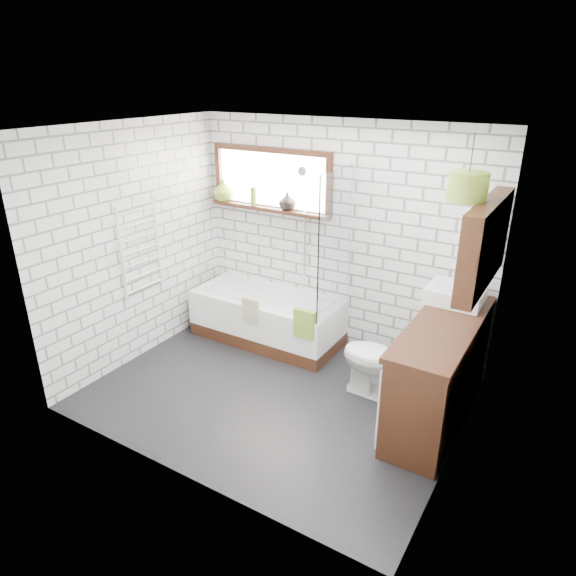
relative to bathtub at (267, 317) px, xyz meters
The scene contains 22 objects.
floor 1.19m from the bathtub, 53.07° to the right, with size 3.40×2.60×0.01m, color black.
ceiling 2.51m from the bathtub, 53.07° to the right, with size 3.40×2.60×0.01m, color white.
wall_back 1.25m from the bathtub, 29.03° to the left, with size 3.40×0.01×2.50m, color white.
wall_front 2.53m from the bathtub, 72.73° to the right, with size 3.40×0.01×2.50m, color white.
wall_left 1.68m from the bathtub, 137.72° to the right, with size 0.01×2.60×2.50m, color white.
wall_right 2.75m from the bathtub, 21.01° to the right, with size 0.01×2.60×2.50m, color white.
window 1.57m from the bathtub, 114.97° to the left, with size 1.52×0.16×0.68m, color black.
towel_radiator 1.62m from the bathtub, 136.43° to the right, with size 0.06×0.52×1.00m, color white.
mirror_cabinet 2.71m from the bathtub, ahead, with size 0.16×1.20×0.70m, color black.
shower_riser 1.16m from the bathtub, 49.26° to the left, with size 0.02×0.02×1.30m, color silver.
bathtub is the anchor object (origin of this frame).
shower_screen 1.33m from the bathtub, ahead, with size 0.02×0.72×1.50m, color white.
towel_green 0.84m from the bathtub, 28.12° to the right, with size 0.23×0.06×0.31m, color olive.
towel_beige 0.46m from the bathtub, 84.70° to the right, with size 0.20×0.05×0.26m, color tan.
vanity 2.18m from the bathtub, 12.06° to the right, with size 0.53×1.65×0.94m, color black.
basin 2.19m from the bathtub, ahead, with size 0.50×0.44×0.15m, color white.
tap 2.37m from the bathtub, ahead, with size 0.03×0.03×0.16m, color silver.
toilet 1.62m from the bathtub, 14.77° to the right, with size 0.76×0.44×0.78m, color white.
vase_olive 1.59m from the bathtub, 159.06° to the left, with size 0.24×0.24×0.25m, color olive.
vase_dark 1.34m from the bathtub, 74.98° to the left, with size 0.19×0.19×0.19m, color black.
bottle 1.39m from the bathtub, 140.28° to the left, with size 0.06×0.06×0.20m, color olive.
pendant 2.84m from the bathtub, 10.73° to the right, with size 0.30×0.30×0.22m, color olive.
Camera 1 is at (2.31, -3.56, 2.90)m, focal length 32.00 mm.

